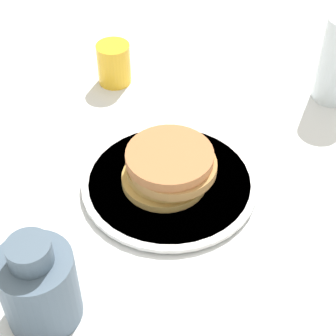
% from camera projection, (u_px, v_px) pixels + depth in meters
% --- Properties ---
extents(ground_plane, '(4.00, 4.00, 0.00)m').
position_uv_depth(ground_plane, '(169.00, 178.00, 0.93)').
color(ground_plane, white).
extents(plate, '(0.29, 0.29, 0.01)m').
position_uv_depth(plate, '(168.00, 183.00, 0.91)').
color(plate, white).
rests_on(plate, ground_plane).
extents(pancake_stack, '(0.15, 0.15, 0.06)m').
position_uv_depth(pancake_stack, '(169.00, 167.00, 0.89)').
color(pancake_stack, tan).
rests_on(pancake_stack, plate).
extents(juice_glass, '(0.07, 0.07, 0.08)m').
position_uv_depth(juice_glass, '(114.00, 64.00, 1.10)').
color(juice_glass, yellow).
rests_on(juice_glass, ground_plane).
extents(cream_jug, '(0.10, 0.10, 0.14)m').
position_uv_depth(cream_jug, '(39.00, 286.00, 0.70)').
color(cream_jug, '#4C6075').
rests_on(cream_jug, ground_plane).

